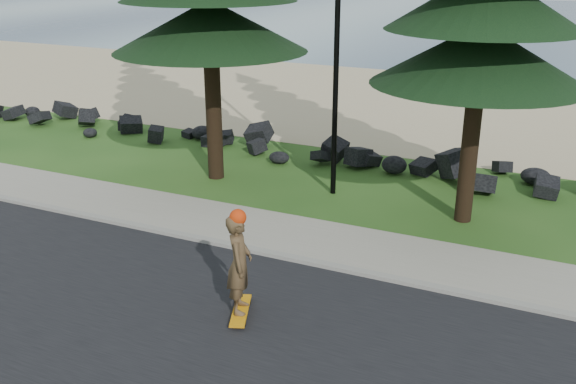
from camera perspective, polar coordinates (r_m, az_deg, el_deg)
name	(u,v)px	position (r m, az deg, el deg)	size (l,w,h in m)	color
ground	(282,239)	(14.52, -0.53, -4.17)	(160.00, 160.00, 0.00)	#244C17
road	(167,342)	(11.13, -10.72, -12.95)	(160.00, 7.00, 0.02)	black
kerb	(264,253)	(13.77, -2.14, -5.41)	(160.00, 0.20, 0.10)	gray
sidewalk	(286,234)	(14.67, -0.20, -3.72)	(160.00, 2.00, 0.08)	gray
beach_sand	(430,106)	(27.68, 12.48, 7.50)	(160.00, 15.00, 0.01)	tan
ocean	(523,22)	(63.45, 20.15, 14.00)	(160.00, 58.00, 0.01)	#39546E
seawall_boulders	(361,167)	(19.38, 6.55, 2.21)	(60.00, 2.40, 1.10)	black
lamp_post	(337,36)	(16.24, 4.38, 13.68)	(0.25, 0.14, 8.14)	black
skateboarder	(239,264)	(11.18, -4.35, -6.43)	(0.65, 1.11, 2.03)	orange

